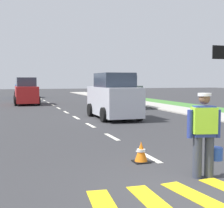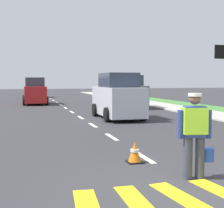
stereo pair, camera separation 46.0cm
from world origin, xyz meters
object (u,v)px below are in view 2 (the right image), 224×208
Objects in this scene: traffic_cone_near at (135,152)px; car_outgoing_ahead at (118,97)px; car_parked_far at (127,93)px; road_worker at (195,131)px; car_oncoming_second at (35,92)px; car_oncoming_third at (33,89)px.

traffic_cone_near is 8.92m from car_outgoing_ahead.
traffic_cone_near is at bearing -107.35° from car_parked_far.
car_outgoing_ahead is at bearing -112.26° from car_parked_far.
car_oncoming_second is at bearing 95.88° from road_worker.
car_oncoming_second reaches higher than road_worker.
traffic_cone_near is (-0.71, 1.49, -0.69)m from road_worker.
car_oncoming_second is (-2.20, 21.38, 0.06)m from road_worker.
traffic_cone_near is at bearing -85.73° from car_oncoming_second.
car_oncoming_second is (-3.61, 11.26, -0.07)m from car_outgoing_ahead.
car_oncoming_third is (-1.96, 31.66, 0.06)m from road_worker.
car_outgoing_ahead reaches higher than car_parked_far.
car_parked_far is (4.53, 14.50, 0.81)m from traffic_cone_near.
car_parked_far is at bearing 67.74° from car_outgoing_ahead.
car_oncoming_third is 16.69m from car_parked_far.
traffic_cone_near is at bearing 115.56° from road_worker.
traffic_cone_near is 15.22m from car_parked_far.
road_worker is at bearing -64.44° from traffic_cone_near.
car_oncoming_third reaches higher than traffic_cone_near.
car_oncoming_second is 8.07m from car_parked_far.
car_oncoming_third is at bearing 93.54° from road_worker.
car_outgoing_ahead reaches higher than traffic_cone_near.
traffic_cone_near is 0.12× the size of car_outgoing_ahead.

